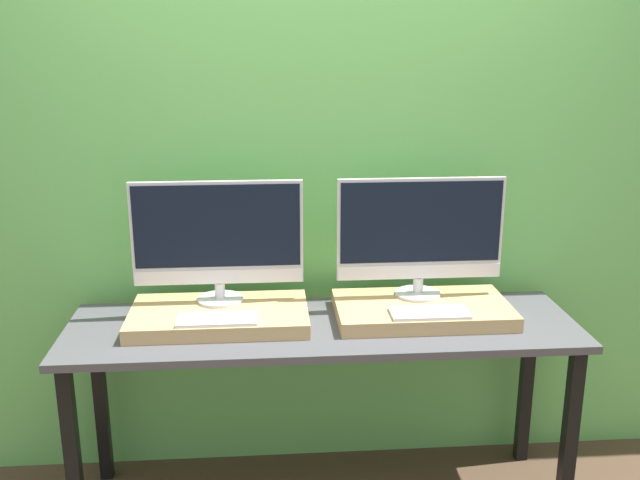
{
  "coord_description": "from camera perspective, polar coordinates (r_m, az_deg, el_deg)",
  "views": [
    {
      "loc": [
        -0.21,
        -2.26,
        1.85
      ],
      "look_at": [
        0.0,
        0.43,
        1.08
      ],
      "focal_mm": 40.0,
      "sensor_mm": 36.0,
      "label": 1
    }
  ],
  "objects": [
    {
      "name": "wall_back",
      "position": [
        2.97,
        -0.34,
        5.23
      ],
      "size": [
        8.0,
        0.04,
        2.6
      ],
      "color": "#66B75B",
      "rests_on": "ground_plane"
    },
    {
      "name": "monitor_right",
      "position": [
        2.85,
        8.02,
        0.56
      ],
      "size": [
        0.66,
        0.18,
        0.48
      ],
      "color": "silver",
      "rests_on": "wooden_riser_right"
    },
    {
      "name": "keyboard_right",
      "position": [
        2.73,
        8.75,
        -5.77
      ],
      "size": [
        0.3,
        0.13,
        0.01
      ],
      "color": "silver",
      "rests_on": "wooden_riser_right"
    },
    {
      "name": "wooden_riser_right",
      "position": [
        2.86,
        8.18,
        -5.56
      ],
      "size": [
        0.68,
        0.39,
        0.06
      ],
      "color": "tan",
      "rests_on": "workbench"
    },
    {
      "name": "workbench",
      "position": [
        2.8,
        0.22,
        -8.34
      ],
      "size": [
        1.97,
        0.58,
        0.78
      ],
      "color": "#47474C",
      "rests_on": "ground_plane"
    },
    {
      "name": "wooden_riser_left",
      "position": [
        2.8,
        -8.06,
        -6.03
      ],
      "size": [
        0.68,
        0.39,
        0.06
      ],
      "color": "tan",
      "rests_on": "workbench"
    },
    {
      "name": "monitor_left",
      "position": [
        2.79,
        -8.18,
        0.21
      ],
      "size": [
        0.66,
        0.18,
        0.48
      ],
      "color": "silver",
      "rests_on": "wooden_riser_left"
    },
    {
      "name": "keyboard_left",
      "position": [
        2.67,
        -8.24,
        -6.27
      ],
      "size": [
        0.3,
        0.13,
        0.01
      ],
      "color": "silver",
      "rests_on": "wooden_riser_left"
    }
  ]
}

